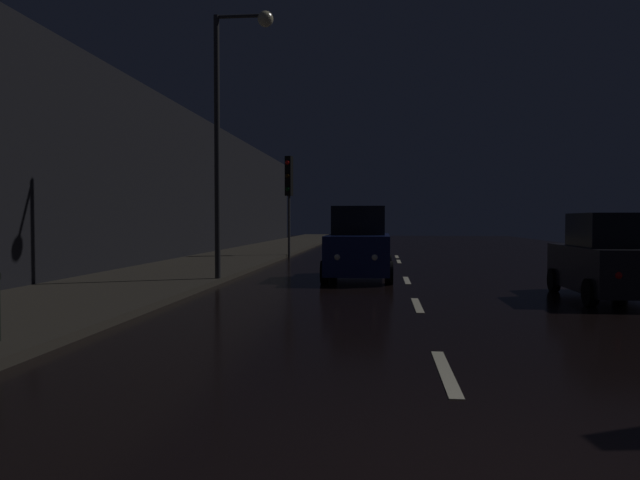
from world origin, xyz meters
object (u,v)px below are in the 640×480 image
at_px(car_parked_right_near, 607,260).
at_px(streetlamp_overhead, 232,106).
at_px(traffic_light_far_left, 289,184).
at_px(car_approaching_headlights, 359,246).

bearing_deg(car_parked_right_near, streetlamp_overhead, 75.87).
distance_m(streetlamp_overhead, car_parked_right_near, 10.49).
distance_m(traffic_light_far_left, car_approaching_headlights, 11.16).
distance_m(streetlamp_overhead, car_approaching_headlights, 5.62).
bearing_deg(traffic_light_far_left, car_approaching_headlights, 34.24).
relative_size(streetlamp_overhead, car_approaching_headlights, 1.73).
bearing_deg(car_approaching_headlights, car_parked_right_near, 54.48).
bearing_deg(car_parked_right_near, traffic_light_far_left, 33.73).
xyz_separation_m(traffic_light_far_left, streetlamp_overhead, (0.25, -12.02, 1.47)).
relative_size(traffic_light_far_left, car_parked_right_near, 1.25).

